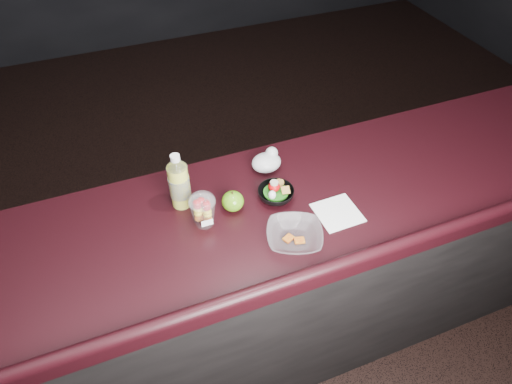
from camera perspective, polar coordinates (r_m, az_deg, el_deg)
room_shell at (r=1.04m, az=7.16°, el=18.20°), size 8.00×8.00×8.00m
counter at (r=2.14m, az=0.36°, el=-11.67°), size 4.06×0.71×1.02m
lemonade_bottle at (r=1.72m, az=-9.57°, el=0.94°), size 0.08×0.08×0.24m
fruit_cup at (r=1.65m, az=-6.66°, el=-2.16°), size 0.10×0.10×0.14m
green_apple at (r=1.72m, az=-2.92°, el=-1.15°), size 0.09×0.09×0.09m
plastic_bag at (r=1.89m, az=1.39°, el=3.86°), size 0.12×0.10×0.09m
snack_bowl at (r=1.77m, az=2.46°, el=-0.15°), size 0.17×0.17×0.08m
takeout_bowl at (r=1.63m, az=4.83°, el=-5.53°), size 0.26×0.26×0.05m
paper_napkin at (r=1.75m, az=10.15°, el=-2.56°), size 0.16×0.16×0.00m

